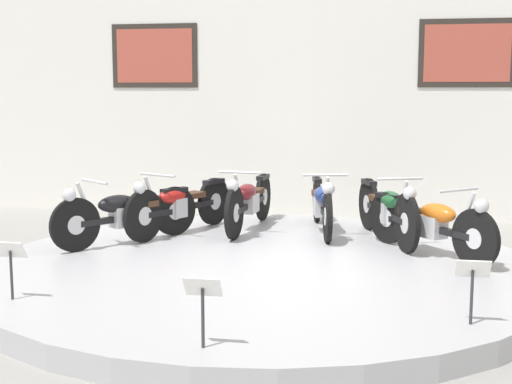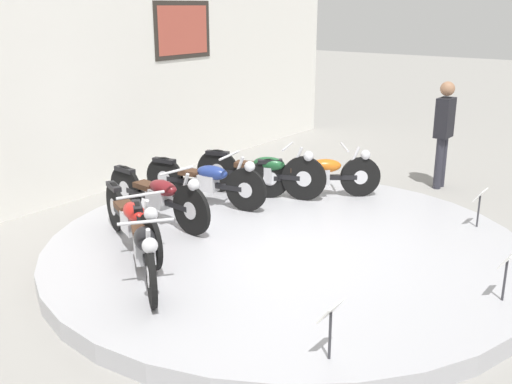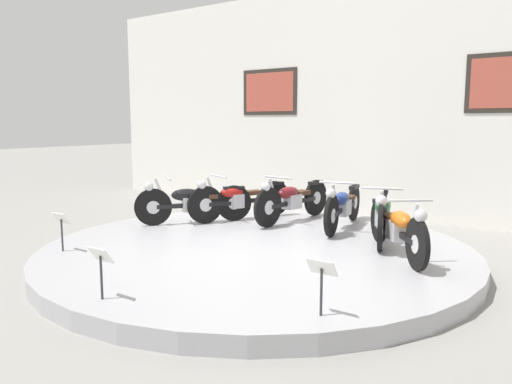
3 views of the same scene
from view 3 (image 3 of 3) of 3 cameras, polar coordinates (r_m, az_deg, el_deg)
name	(u,v)px [view 3 (image 3 of 3)]	position (r m, az deg, el deg)	size (l,w,h in m)	color
ground_plane	(257,260)	(6.90, 0.07, -7.74)	(60.00, 60.00, 0.00)	gray
display_platform	(257,252)	(6.87, 0.07, -6.93)	(5.80, 5.80, 0.20)	#ADADB2
back_wall	(374,100)	(10.18, 13.37, 10.19)	(14.00, 0.22, 4.59)	white
motorcycle_black	(192,201)	(8.31, -7.35, -1.04)	(1.23, 1.58, 0.78)	black
motorcycle_red	(239,198)	(8.54, -1.96, -0.67)	(0.86, 1.82, 0.79)	black
motorcycle_maroon	(292,199)	(8.41, 4.11, -0.77)	(0.54, 1.99, 0.80)	black
motorcycle_blue	(343,205)	(7.97, 9.90, -1.43)	(0.55, 1.95, 0.79)	black
motorcycle_green	(383,213)	(7.30, 14.27, -2.31)	(0.75, 1.92, 0.81)	black
motorcycle_orange	(398,227)	(6.51, 15.88, -3.82)	(1.29, 1.54, 0.78)	black
info_placard_front_left	(61,223)	(6.94, -21.35, -3.36)	(0.26, 0.11, 0.51)	#333338
info_placard_front_centre	(101,262)	(4.96, -17.33, -7.61)	(0.26, 0.11, 0.51)	#333338
info_placard_front_right	(322,275)	(4.39, 7.50, -9.36)	(0.26, 0.11, 0.51)	#333338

